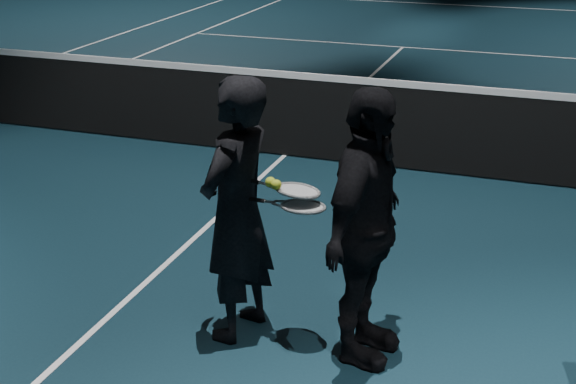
% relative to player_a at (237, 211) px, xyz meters
% --- Properties ---
extents(floor, '(36.00, 36.00, 0.00)m').
position_rel_player_a_xyz_m(floor, '(-0.94, 3.56, -0.88)').
color(floor, black).
rests_on(floor, ground).
extents(court_lines, '(10.98, 23.78, 0.01)m').
position_rel_player_a_xyz_m(court_lines, '(-0.94, 3.56, -0.88)').
color(court_lines, white).
rests_on(court_lines, floor).
extents(net_mesh, '(12.80, 0.02, 0.86)m').
position_rel_player_a_xyz_m(net_mesh, '(-0.94, 3.56, -0.43)').
color(net_mesh, black).
rests_on(net_mesh, floor).
extents(net_tape, '(12.80, 0.03, 0.07)m').
position_rel_player_a_xyz_m(net_tape, '(-0.94, 3.56, 0.03)').
color(net_tape, white).
rests_on(net_tape, net_mesh).
extents(player_a, '(0.53, 0.71, 1.77)m').
position_rel_player_a_xyz_m(player_a, '(0.00, 0.00, 0.00)').
color(player_a, black).
rests_on(player_a, floor).
extents(player_b, '(0.54, 1.08, 1.77)m').
position_rel_player_a_xyz_m(player_b, '(0.85, -0.01, 0.00)').
color(player_b, black).
rests_on(player_b, floor).
extents(racket_lower, '(0.68, 0.23, 0.03)m').
position_rel_player_a_xyz_m(racket_lower, '(0.45, -0.01, 0.09)').
color(racket_lower, black).
rests_on(racket_lower, player_a).
extents(racket_upper, '(0.69, 0.26, 0.10)m').
position_rel_player_a_xyz_m(racket_upper, '(0.40, 0.04, 0.18)').
color(racket_upper, black).
rests_on(racket_upper, player_b).
extents(tennis_balls, '(0.12, 0.10, 0.12)m').
position_rel_player_a_xyz_m(tennis_balls, '(0.26, 0.00, 0.24)').
color(tennis_balls, '#B5C62A').
rests_on(tennis_balls, racket_upper).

